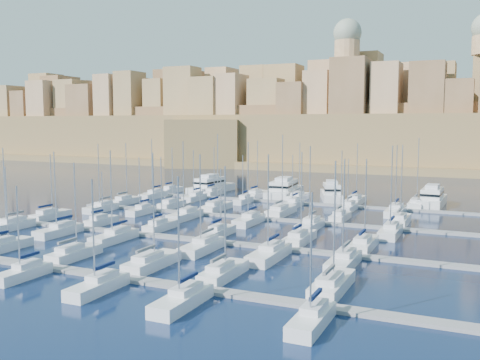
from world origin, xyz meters
The scene contains 55 objects.
ground centered at (0.00, 0.00, 0.00)m, with size 600.00×600.00×0.00m, color black.
pontoon_near centered at (0.00, -34.00, 0.20)m, with size 84.00×2.00×0.40m, color slate.
pontoon_mid_near centered at (0.00, -12.00, 0.20)m, with size 84.00×2.00×0.40m, color slate.
pontoon_mid_far centered at (0.00, 10.00, 0.20)m, with size 84.00×2.00×0.40m, color slate.
pontoon_far centered at (0.00, 32.00, 0.20)m, with size 84.00×2.00×0.40m, color slate.
sailboat_1 centered at (-24.64, -28.98, 0.72)m, with size 2.48×8.26×12.57m.
sailboat_2 centered at (-12.07, -28.72, 0.74)m, with size 2.64×8.79×13.50m.
sailboat_3 centered at (0.28, -28.24, 0.76)m, with size 2.93×9.77×15.12m.
sailboat_4 centered at (10.66, -28.57, 0.74)m, with size 2.73×9.09×13.77m.
sailboat_5 centered at (23.85, -28.12, 0.76)m, with size 3.00×10.01×14.75m.
sailboat_8 centered at (-11.00, -38.66, 0.71)m, with size 2.26×7.52×11.55m.
sailboat_9 centered at (0.52, -39.10, 0.73)m, with size 2.52×8.41×12.87m.
sailboat_10 centered at (11.36, -39.36, 0.74)m, with size 2.68×8.94×13.67m.
sailboat_11 centered at (24.84, -39.06, 0.73)m, with size 2.50×8.33×12.76m.
sailboat_12 centered at (-37.52, -6.69, 0.73)m, with size 2.65×8.85×12.95m.
sailboat_13 centered at (-24.64, -7.39, 0.69)m, with size 2.23×7.42×10.03m.
sailboat_14 centered at (-12.10, -7.06, 0.73)m, with size 2.42×8.08×13.06m.
sailboat_15 centered at (-0.56, -7.13, 0.71)m, with size 2.38×7.94×11.41m.
sailboat_16 centered at (13.09, -6.52, 0.75)m, with size 2.76×9.19×14.41m.
sailboat_17 centered at (22.98, -6.45, 0.74)m, with size 2.80×9.33×13.63m.
sailboat_18 centered at (-36.24, -17.77, 0.75)m, with size 2.93×9.78×14.67m.
sailboat_19 centered at (-25.19, -17.49, 0.75)m, with size 2.76×9.20×14.21m.
sailboat_20 centered at (-13.76, -17.60, 0.75)m, with size 2.83×9.44×14.67m.
sailboat_21 centered at (2.04, -17.76, 0.75)m, with size 2.93×9.76×14.45m.
sailboat_22 centered at (12.52, -18.00, 0.76)m, with size 3.08×10.26×14.70m.
sailboat_23 centered at (22.66, -17.66, 0.75)m, with size 2.87×9.56×14.35m.
sailboat_24 centered at (-35.92, 15.24, 0.74)m, with size 2.61×8.71×14.28m.
sailboat_25 centered at (-23.44, 15.03, 0.72)m, with size 2.48×8.27×11.72m.
sailboat_26 centered at (-12.75, 15.85, 0.77)m, with size 2.98×9.94×16.57m.
sailboat_27 centered at (1.70, 16.23, 0.78)m, with size 3.22×10.72×16.49m.
sailboat_28 centered at (14.16, 15.03, 0.74)m, with size 2.48×8.26×13.65m.
sailboat_29 centered at (25.12, 15.79, 0.76)m, with size 2.95×9.82×14.85m.
sailboat_30 centered at (-34.34, 4.69, 0.75)m, with size 2.65×8.83×14.51m.
sailboat_31 centered at (-24.60, 5.24, 0.72)m, with size 2.31×7.71×12.05m.
sailboat_32 centered at (-13.66, 4.25, 0.76)m, with size 2.92×9.74×15.39m.
sailboat_33 centered at (-0.20, 4.42, 0.76)m, with size 2.82×9.39×15.47m.
sailboat_34 centered at (11.45, 4.44, 0.75)m, with size 2.80×9.35×14.89m.
sailboat_35 centered at (25.19, 4.39, 0.76)m, with size 2.83×9.45×15.24m.
sailboat_36 centered at (-37.00, 36.97, 0.72)m, with size 2.44×8.15×12.41m.
sailboat_37 centered at (-24.54, 37.22, 0.73)m, with size 2.60×8.66×12.68m.
sailboat_38 centered at (-12.68, 37.76, 0.75)m, with size 2.93×9.75×14.49m.
sailboat_39 centered at (-1.64, 37.76, 0.75)m, with size 2.93×9.77×14.24m.
sailboat_40 centered at (12.18, 37.92, 0.75)m, with size 3.03×10.09×14.17m.
sailboat_41 centered at (25.64, 37.84, 0.76)m, with size 2.98×9.92×15.56m.
sailboat_42 centered at (-35.67, 26.46, 0.75)m, with size 2.79×9.31×14.92m.
sailboat_43 centered at (-24.26, 26.96, 0.72)m, with size 2.49×8.30×12.47m.
sailboat_44 centered at (-11.62, 27.47, 0.71)m, with size 2.18×7.26×11.56m.
sailboat_45 centered at (0.68, 26.87, 0.72)m, with size 2.54×8.47×11.89m.
sailboat_46 centered at (12.97, 26.83, 0.72)m, with size 2.57×8.57×11.38m.
sailboat_47 centered at (22.90, 25.89, 0.76)m, with size 3.14×10.47×14.45m.
motor_yacht_a centered at (-27.58, 41.64, 1.73)m, with size 6.58×17.33×5.25m.
motor_yacht_b centered at (-7.11, 42.79, 1.73)m, with size 7.57×19.80×5.25m.
motor_yacht_c centered at (5.74, 40.52, 1.73)m, with size 8.95×15.20×5.25m.
motor_yacht_d centered at (28.67, 41.05, 1.73)m, with size 5.28×15.88×5.25m.
fortified_city centered at (-0.19, 155.26, 14.74)m, with size 460.00×108.95×59.52m.
Camera 1 is at (38.31, -84.66, 18.53)m, focal length 40.00 mm.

